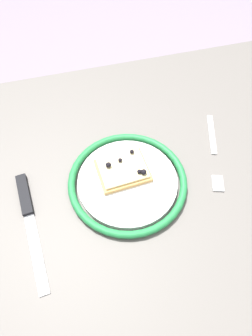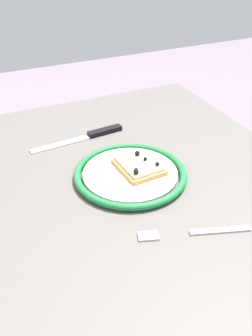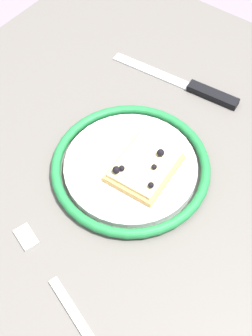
{
  "view_description": "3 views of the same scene",
  "coord_description": "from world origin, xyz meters",
  "px_view_note": "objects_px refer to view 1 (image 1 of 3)",
  "views": [
    {
      "loc": [
        0.13,
        0.27,
        1.28
      ],
      "look_at": [
        0.05,
        -0.04,
        0.78
      ],
      "focal_mm": 31.7,
      "sensor_mm": 36.0,
      "label": 1
    },
    {
      "loc": [
        -0.55,
        0.27,
        1.22
      ],
      "look_at": [
        0.04,
        -0.0,
        0.78
      ],
      "focal_mm": 41.04,
      "sensor_mm": 36.0,
      "label": 2
    },
    {
      "loc": [
        -0.25,
        -0.23,
        1.3
      ],
      "look_at": [
        0.03,
        -0.02,
        0.78
      ],
      "focal_mm": 46.67,
      "sensor_mm": 36.0,
      "label": 3
    }
  ],
  "objects_px": {
    "plate": "(128,181)",
    "knife": "(27,209)",
    "pizza_slice_near": "(123,170)",
    "dining_table": "(150,206)",
    "fork": "(214,151)"
  },
  "relations": [
    {
      "from": "dining_table",
      "to": "fork",
      "type": "relative_size",
      "value": 4.82
    },
    {
      "from": "pizza_slice_near",
      "to": "fork",
      "type": "distance_m",
      "value": 0.21
    },
    {
      "from": "dining_table",
      "to": "plate",
      "type": "height_order",
      "value": "plate"
    },
    {
      "from": "dining_table",
      "to": "knife",
      "type": "height_order",
      "value": "knife"
    },
    {
      "from": "plate",
      "to": "fork",
      "type": "bearing_deg",
      "value": -171.88
    },
    {
      "from": "plate",
      "to": "knife",
      "type": "xyz_separation_m",
      "value": [
        0.2,
        0.01,
        -0.0
      ]
    },
    {
      "from": "plate",
      "to": "pizza_slice_near",
      "type": "distance_m",
      "value": 0.03
    },
    {
      "from": "dining_table",
      "to": "plate",
      "type": "bearing_deg",
      "value": -19.22
    },
    {
      "from": "plate",
      "to": "dining_table",
      "type": "bearing_deg",
      "value": 160.78
    },
    {
      "from": "dining_table",
      "to": "fork",
      "type": "xyz_separation_m",
      "value": [
        -0.15,
        -0.05,
        0.1
      ]
    },
    {
      "from": "dining_table",
      "to": "fork",
      "type": "bearing_deg",
      "value": -163.33
    },
    {
      "from": "dining_table",
      "to": "fork",
      "type": "height_order",
      "value": "fork"
    },
    {
      "from": "plate",
      "to": "fork",
      "type": "xyz_separation_m",
      "value": [
        -0.2,
        -0.03,
        -0.01
      ]
    },
    {
      "from": "pizza_slice_near",
      "to": "knife",
      "type": "xyz_separation_m",
      "value": [
        0.2,
        0.03,
        -0.02
      ]
    },
    {
      "from": "pizza_slice_near",
      "to": "fork",
      "type": "bearing_deg",
      "value": -178.11
    }
  ]
}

